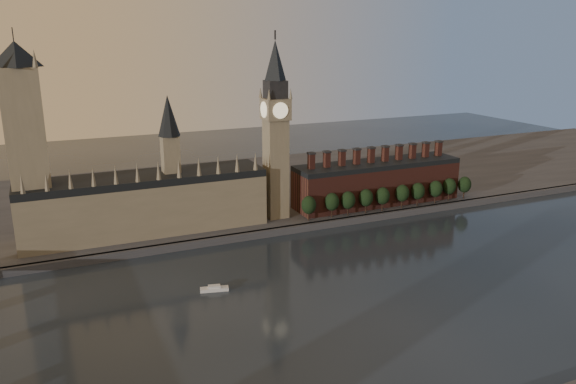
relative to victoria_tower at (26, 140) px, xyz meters
name	(u,v)px	position (x,y,z in m)	size (l,w,h in m)	color
ground	(355,303)	(120.00, -115.00, -59.09)	(900.00, 900.00, 0.00)	black
north_bank	(225,193)	(120.00, 63.04, -57.09)	(900.00, 182.00, 4.00)	#48484D
palace_of_westminster	(147,200)	(55.59, -0.09, -37.46)	(130.00, 30.30, 74.00)	gray
victoria_tower	(26,140)	(0.00, 0.00, 0.00)	(24.00, 24.00, 108.00)	gray
big_ben	(276,129)	(130.00, -5.00, -2.26)	(15.00, 15.00, 107.00)	gray
chimney_block	(377,182)	(200.00, -5.00, -41.27)	(110.00, 25.00, 37.00)	#572821
embankment_tree_0	(309,205)	(144.23, -20.05, -45.62)	(8.60, 8.60, 14.88)	black
embankment_tree_1	(332,202)	(159.61, -19.72, -45.62)	(8.60, 8.60, 14.88)	black
embankment_tree_2	(348,200)	(170.01, -20.75, -45.62)	(8.60, 8.60, 14.88)	black
embankment_tree_3	(366,198)	(182.51, -20.63, -45.62)	(8.60, 8.60, 14.88)	black
embankment_tree_4	(383,196)	(194.01, -21.20, -45.62)	(8.60, 8.60, 14.88)	black
embankment_tree_5	(402,193)	(208.59, -20.92, -45.62)	(8.60, 8.60, 14.88)	black
embankment_tree_6	(418,191)	(220.40, -20.94, -45.62)	(8.60, 8.60, 14.88)	black
embankment_tree_7	(436,189)	(234.03, -21.20, -45.62)	(8.60, 8.60, 14.88)	black
embankment_tree_8	(449,186)	(246.04, -19.86, -45.62)	(8.60, 8.60, 14.88)	black
embankment_tree_9	(465,185)	(258.08, -20.36, -45.62)	(8.60, 8.60, 14.88)	black
river_boat	(214,289)	(69.35, -79.35, -58.14)	(12.92, 6.35, 2.49)	silver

